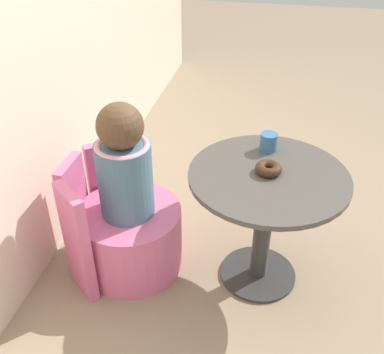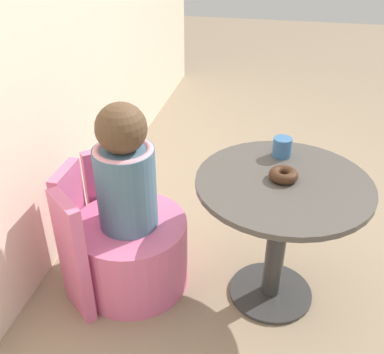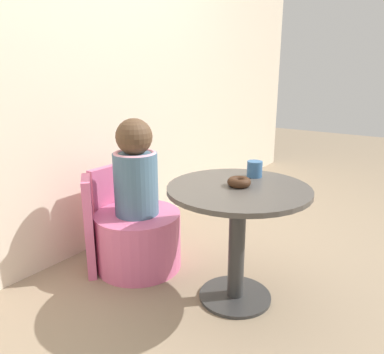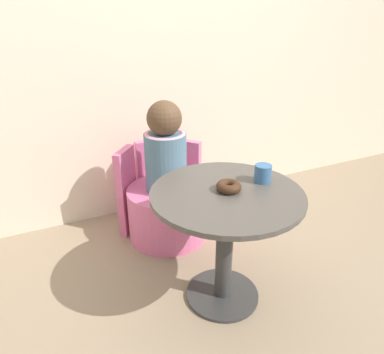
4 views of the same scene
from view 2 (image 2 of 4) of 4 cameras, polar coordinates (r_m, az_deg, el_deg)
name	(u,v)px [view 2 (image 2 of 4)]	position (r m, az deg, el deg)	size (l,w,h in m)	color
ground_plane	(266,283)	(2.32, 9.44, -13.18)	(12.00, 12.00, 0.00)	gray
back_wall	(9,23)	(2.04, -22.21, 17.65)	(6.00, 0.06, 2.40)	beige
round_table	(280,213)	(1.97, 11.12, -4.54)	(0.73, 0.73, 0.64)	#333333
tub_chair	(132,252)	(2.20, -7.59, -9.46)	(0.53, 0.53, 0.36)	#DB6693
booth_backrest	(86,226)	(2.20, -13.30, -6.07)	(0.63, 0.23, 0.60)	#DB6693
child_figure	(125,171)	(1.94, -8.51, 0.74)	(0.27, 0.27, 0.58)	slate
donut	(283,175)	(1.87, 11.54, 0.28)	(0.12, 0.12, 0.04)	#3D2314
cup	(282,147)	(2.04, 11.31, 3.74)	(0.08, 0.08, 0.09)	#386699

